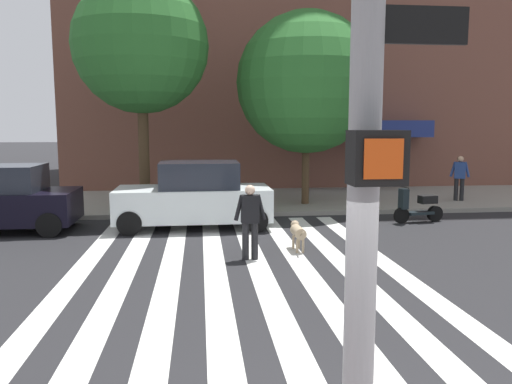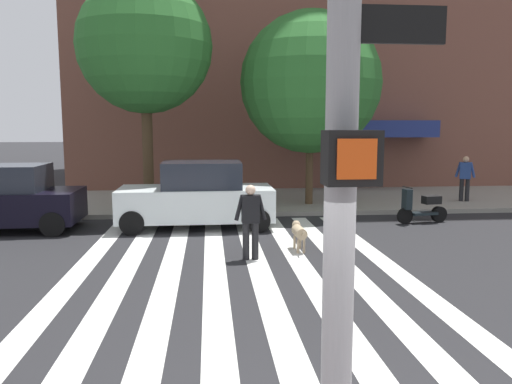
{
  "view_description": "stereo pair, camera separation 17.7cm",
  "coord_description": "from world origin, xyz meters",
  "px_view_note": "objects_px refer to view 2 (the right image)",
  "views": [
    {
      "loc": [
        -1.46,
        -3.26,
        2.92
      ],
      "look_at": [
        -0.34,
        6.82,
        1.57
      ],
      "focal_mm": 35.51,
      "sensor_mm": 36.0,
      "label": 1
    },
    {
      "loc": [
        -1.29,
        -3.28,
        2.92
      ],
      "look_at": [
        -0.34,
        6.82,
        1.57
      ],
      "focal_mm": 35.51,
      "sensor_mm": 36.0,
      "label": 2
    }
  ],
  "objects_px": {
    "traffic_light_pole": "(348,7)",
    "street_tree_nearest": "(145,46)",
    "parked_scooter": "(422,207)",
    "pedestrian_bystander": "(465,176)",
    "parked_car_behind_first": "(198,196)",
    "street_tree_middle": "(311,83)",
    "dog_on_leash": "(299,232)",
    "pedestrian_dog_walker": "(251,218)"
  },
  "relations": [
    {
      "from": "traffic_light_pole",
      "to": "street_tree_nearest",
      "type": "relative_size",
      "value": 0.78
    },
    {
      "from": "parked_scooter",
      "to": "pedestrian_bystander",
      "type": "xyz_separation_m",
      "value": [
        2.95,
        3.14,
        0.6
      ]
    },
    {
      "from": "parked_car_behind_first",
      "to": "street_tree_middle",
      "type": "distance_m",
      "value": 5.99
    },
    {
      "from": "street_tree_nearest",
      "to": "dog_on_leash",
      "type": "xyz_separation_m",
      "value": [
        4.07,
        -5.58,
        -4.98
      ]
    },
    {
      "from": "parked_scooter",
      "to": "pedestrian_dog_walker",
      "type": "distance_m",
      "value": 6.57
    },
    {
      "from": "traffic_light_pole",
      "to": "pedestrian_bystander",
      "type": "xyz_separation_m",
      "value": [
        8.54,
        14.82,
        -2.44
      ]
    },
    {
      "from": "pedestrian_dog_walker",
      "to": "parked_car_behind_first",
      "type": "bearing_deg",
      "value": 108.32
    },
    {
      "from": "street_tree_nearest",
      "to": "pedestrian_dog_walker",
      "type": "bearing_deg",
      "value": -65.34
    },
    {
      "from": "street_tree_nearest",
      "to": "street_tree_middle",
      "type": "xyz_separation_m",
      "value": [
        5.51,
        0.44,
        -1.08
      ]
    },
    {
      "from": "parked_car_behind_first",
      "to": "pedestrian_dog_walker",
      "type": "bearing_deg",
      "value": -71.68
    },
    {
      "from": "parked_scooter",
      "to": "pedestrian_dog_walker",
      "type": "bearing_deg",
      "value": -146.19
    },
    {
      "from": "dog_on_leash",
      "to": "pedestrian_bystander",
      "type": "height_order",
      "value": "pedestrian_bystander"
    },
    {
      "from": "parked_car_behind_first",
      "to": "street_tree_middle",
      "type": "xyz_separation_m",
      "value": [
        3.84,
        3.05,
        3.45
      ]
    },
    {
      "from": "parked_car_behind_first",
      "to": "parked_scooter",
      "type": "relative_size",
      "value": 2.67
    },
    {
      "from": "traffic_light_pole",
      "to": "pedestrian_dog_walker",
      "type": "height_order",
      "value": "traffic_light_pole"
    },
    {
      "from": "traffic_light_pole",
      "to": "pedestrian_bystander",
      "type": "distance_m",
      "value": 17.28
    },
    {
      "from": "parked_car_behind_first",
      "to": "dog_on_leash",
      "type": "height_order",
      "value": "parked_car_behind_first"
    },
    {
      "from": "traffic_light_pole",
      "to": "street_tree_middle",
      "type": "height_order",
      "value": "street_tree_middle"
    },
    {
      "from": "street_tree_nearest",
      "to": "street_tree_middle",
      "type": "height_order",
      "value": "street_tree_nearest"
    },
    {
      "from": "traffic_light_pole",
      "to": "pedestrian_dog_walker",
      "type": "xyz_separation_m",
      "value": [
        0.15,
        8.03,
        -2.59
      ]
    },
    {
      "from": "traffic_light_pole",
      "to": "street_tree_middle",
      "type": "distance_m",
      "value": 15.03
    },
    {
      "from": "parked_car_behind_first",
      "to": "street_tree_nearest",
      "type": "xyz_separation_m",
      "value": [
        -1.67,
        2.62,
        4.52
      ]
    },
    {
      "from": "parked_car_behind_first",
      "to": "street_tree_nearest",
      "type": "relative_size",
      "value": 0.58
    },
    {
      "from": "parked_scooter",
      "to": "street_tree_middle",
      "type": "distance_m",
      "value": 5.68
    },
    {
      "from": "traffic_light_pole",
      "to": "pedestrian_bystander",
      "type": "relative_size",
      "value": 3.54
    },
    {
      "from": "dog_on_leash",
      "to": "parked_scooter",
      "type": "bearing_deg",
      "value": 34.74
    },
    {
      "from": "parked_scooter",
      "to": "parked_car_behind_first",
      "type": "bearing_deg",
      "value": 179.89
    },
    {
      "from": "parked_car_behind_first",
      "to": "pedestrian_dog_walker",
      "type": "height_order",
      "value": "parked_car_behind_first"
    },
    {
      "from": "traffic_light_pole",
      "to": "dog_on_leash",
      "type": "bearing_deg",
      "value": 81.28
    },
    {
      "from": "parked_scooter",
      "to": "street_tree_middle",
      "type": "height_order",
      "value": "street_tree_middle"
    },
    {
      "from": "parked_car_behind_first",
      "to": "pedestrian_bystander",
      "type": "bearing_deg",
      "value": 18.03
    },
    {
      "from": "traffic_light_pole",
      "to": "pedestrian_dog_walker",
      "type": "bearing_deg",
      "value": 88.92
    },
    {
      "from": "traffic_light_pole",
      "to": "pedestrian_bystander",
      "type": "height_order",
      "value": "traffic_light_pole"
    },
    {
      "from": "parked_car_behind_first",
      "to": "dog_on_leash",
      "type": "xyz_separation_m",
      "value": [
        2.4,
        -2.97,
        -0.45
      ]
    },
    {
      "from": "street_tree_middle",
      "to": "parked_scooter",
      "type": "bearing_deg",
      "value": -47.4
    },
    {
      "from": "parked_scooter",
      "to": "street_tree_nearest",
      "type": "bearing_deg",
      "value": 162.48
    },
    {
      "from": "street_tree_nearest",
      "to": "dog_on_leash",
      "type": "height_order",
      "value": "street_tree_nearest"
    },
    {
      "from": "street_tree_nearest",
      "to": "dog_on_leash",
      "type": "distance_m",
      "value": 8.51
    },
    {
      "from": "parked_car_behind_first",
      "to": "street_tree_middle",
      "type": "bearing_deg",
      "value": 38.48
    },
    {
      "from": "traffic_light_pole",
      "to": "parked_car_behind_first",
      "type": "xyz_separation_m",
      "value": [
        -1.06,
        11.69,
        -2.62
      ]
    },
    {
      "from": "traffic_light_pole",
      "to": "parked_car_behind_first",
      "type": "bearing_deg",
      "value": 95.18
    },
    {
      "from": "traffic_light_pole",
      "to": "parked_car_behind_first",
      "type": "relative_size",
      "value": 1.33
    }
  ]
}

